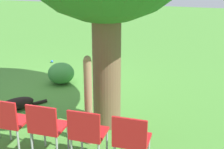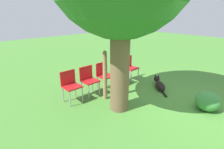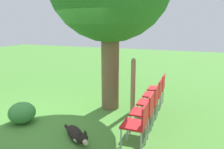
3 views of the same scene
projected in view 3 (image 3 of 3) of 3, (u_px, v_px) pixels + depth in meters
ground_plane at (62, 119)px, 5.17m from camera, size 30.00×30.00×0.00m
dog at (77, 135)px, 4.20m from camera, size 0.93×0.78×0.36m
fence_post at (133, 85)px, 5.45m from camera, size 0.12×0.12×1.39m
red_chair_0 at (138, 122)px, 3.85m from camera, size 0.42×0.44×0.85m
red_chair_1 at (145, 110)px, 4.39m from camera, size 0.42×0.44×0.85m
red_chair_2 at (151, 101)px, 4.94m from camera, size 0.42×0.44×0.85m
red_chair_3 at (155, 93)px, 5.48m from camera, size 0.42×0.44×0.85m
red_chair_4 at (159, 87)px, 6.02m from camera, size 0.42×0.44×0.85m
low_shrub at (22, 113)px, 4.95m from camera, size 0.60×0.60×0.48m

